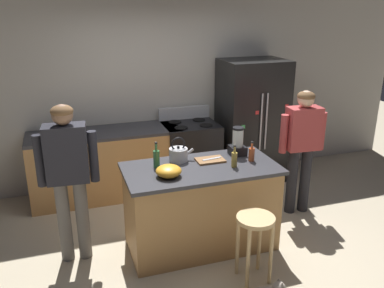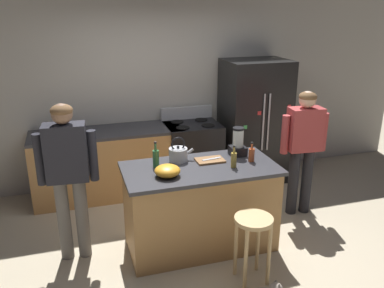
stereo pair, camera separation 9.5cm
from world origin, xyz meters
name	(u,v)px [view 2 (the right image)]	position (x,y,z in m)	size (l,w,h in m)	color
ground_plane	(200,244)	(0.00, 0.00, 0.00)	(14.00, 14.00, 0.00)	beige
back_wall	(158,90)	(0.00, 1.95, 1.35)	(8.00, 0.10, 2.70)	#BCB7AD
kitchen_island	(200,207)	(0.00, 0.00, 0.47)	(1.61, 0.80, 0.93)	#B7844C
back_counter_run	(109,163)	(-0.80, 1.55, 0.47)	(2.00, 0.64, 0.93)	#B7844C
refrigerator	(254,122)	(1.32, 1.50, 0.89)	(0.90, 0.73, 1.78)	black
stove_range	(192,154)	(0.38, 1.52, 0.48)	(0.76, 0.65, 1.11)	black
person_by_island_left	(68,168)	(-1.31, 0.18, 1.00)	(0.60, 0.25, 1.65)	#66605B
person_by_sink_right	(304,142)	(1.42, 0.34, 0.95)	(0.60, 0.25, 1.57)	#26262B
bar_stool	(253,232)	(0.28, -0.71, 0.52)	(0.36, 0.36, 0.67)	tan
blender_appliance	(238,144)	(0.50, 0.21, 1.06)	(0.17, 0.17, 0.32)	black
bottle_vinegar	(234,159)	(0.32, -0.11, 1.02)	(0.06, 0.06, 0.24)	olive
bottle_cooking_sauce	(251,154)	(0.57, -0.01, 1.01)	(0.06, 0.06, 0.22)	#B24C26
bottle_olive_oil	(156,158)	(-0.44, 0.13, 1.03)	(0.07, 0.07, 0.28)	#2D6638
mixing_bowl	(167,171)	(-0.38, -0.13, 0.99)	(0.25, 0.25, 0.11)	orange
tea_kettle	(178,154)	(-0.17, 0.24, 1.01)	(0.28, 0.20, 0.27)	#B7BABF
cutting_board	(210,160)	(0.15, 0.12, 0.94)	(0.30, 0.20, 0.02)	brown
chef_knife	(212,159)	(0.17, 0.12, 0.95)	(0.22, 0.03, 0.01)	#B7BABF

